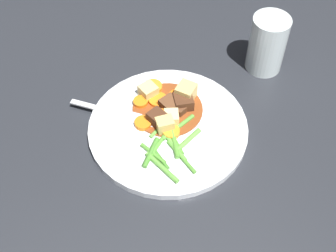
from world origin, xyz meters
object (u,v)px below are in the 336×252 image
(dinner_plate, at_px, (168,128))
(potato_chunk_2, at_px, (148,91))
(carrot_slice_5, at_px, (177,97))
(carrot_slice_6, at_px, (141,102))
(potato_chunk_3, at_px, (171,118))
(potato_chunk_1, at_px, (165,125))
(carrot_slice_2, at_px, (156,101))
(meat_chunk_3, at_px, (180,109))
(carrot_slice_4, at_px, (163,116))
(carrot_slice_1, at_px, (143,123))
(meat_chunk_0, at_px, (157,118))
(meat_chunk_1, at_px, (183,102))
(meat_chunk_2, at_px, (170,105))
(carrot_slice_0, at_px, (153,87))
(potato_chunk_0, at_px, (186,93))
(water_glass, at_px, (267,44))
(carrot_slice_3, at_px, (171,132))
(fork, at_px, (119,114))

(dinner_plate, relative_size, potato_chunk_2, 9.75)
(carrot_slice_5, height_order, carrot_slice_6, carrot_slice_6)
(potato_chunk_3, bearing_deg, dinner_plate, 127.90)
(carrot_slice_6, bearing_deg, potato_chunk_1, -161.18)
(carrot_slice_2, relative_size, meat_chunk_3, 1.62)
(carrot_slice_4, xyz_separation_m, potato_chunk_2, (0.06, 0.01, 0.01))
(carrot_slice_1, distance_m, carrot_slice_2, 0.06)
(meat_chunk_0, distance_m, meat_chunk_1, 0.06)
(carrot_slice_5, bearing_deg, meat_chunk_2, 135.00)
(carrot_slice_6, bearing_deg, carrot_slice_0, -48.03)
(potato_chunk_0, height_order, water_glass, water_glass)
(meat_chunk_2, bearing_deg, carrot_slice_3, 163.80)
(carrot_slice_6, relative_size, meat_chunk_1, 0.81)
(carrot_slice_0, distance_m, potato_chunk_0, 0.07)
(carrot_slice_4, xyz_separation_m, potato_chunk_1, (-0.03, 0.00, 0.01))
(carrot_slice_2, xyz_separation_m, potato_chunk_1, (-0.06, 0.00, 0.01))
(potato_chunk_2, bearing_deg, water_glass, -85.68)
(carrot_slice_1, xyz_separation_m, potato_chunk_2, (0.06, -0.03, 0.01))
(carrot_slice_1, relative_size, meat_chunk_2, 0.93)
(dinner_plate, distance_m, carrot_slice_0, 0.09)
(potato_chunk_0, bearing_deg, potato_chunk_3, 135.98)
(carrot_slice_1, distance_m, potato_chunk_0, 0.10)
(carrot_slice_0, xyz_separation_m, carrot_slice_3, (-0.11, -0.00, -0.00))
(meat_chunk_0, bearing_deg, potato_chunk_0, -60.95)
(carrot_slice_1, height_order, meat_chunk_2, meat_chunk_2)
(carrot_slice_5, bearing_deg, carrot_slice_1, 117.44)
(carrot_slice_0, xyz_separation_m, potato_chunk_0, (-0.04, -0.05, 0.01))
(potato_chunk_1, distance_m, water_glass, 0.26)
(carrot_slice_6, relative_size, water_glass, 0.23)
(potato_chunk_0, distance_m, meat_chunk_0, 0.08)
(carrot_slice_0, relative_size, meat_chunk_1, 1.07)
(meat_chunk_2, bearing_deg, potato_chunk_2, 32.89)
(carrot_slice_5, height_order, water_glass, water_glass)
(meat_chunk_3, xyz_separation_m, fork, (0.03, 0.10, -0.01))
(dinner_plate, height_order, potato_chunk_2, potato_chunk_2)
(carrot_slice_0, distance_m, carrot_slice_4, 0.07)
(carrot_slice_0, relative_size, carrot_slice_6, 1.33)
(carrot_slice_4, distance_m, meat_chunk_0, 0.02)
(fork, bearing_deg, dinner_plate, -124.92)
(meat_chunk_0, bearing_deg, dinner_plate, -129.87)
(carrot_slice_1, height_order, potato_chunk_1, potato_chunk_1)
(meat_chunk_3, bearing_deg, carrot_slice_1, 95.70)
(dinner_plate, xyz_separation_m, carrot_slice_2, (0.06, 0.00, 0.01))
(meat_chunk_2, height_order, fork, meat_chunk_2)
(carrot_slice_2, xyz_separation_m, potato_chunk_3, (-0.05, -0.01, 0.01))
(carrot_slice_5, relative_size, fork, 0.22)
(carrot_slice_4, relative_size, carrot_slice_6, 0.95)
(potato_chunk_2, distance_m, water_glass, 0.24)
(carrot_slice_5, relative_size, meat_chunk_2, 1.02)
(potato_chunk_3, xyz_separation_m, fork, (0.05, 0.08, -0.01))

